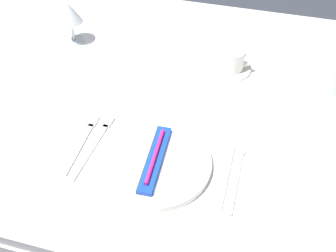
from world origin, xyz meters
The scene contains 12 objects.
ground_plane centered at (0.00, 0.00, 0.00)m, with size 6.00×6.00×0.00m, color #383D47.
dining_table centered at (0.00, 0.00, 0.66)m, with size 1.80×1.11×0.74m.
dinner_plate centered at (-0.04, -0.28, 0.75)m, with size 0.27×0.27×0.02m, color white.
toothbrush_package centered at (-0.04, -0.28, 0.77)m, with size 0.05×0.21×0.02m.
fork_outer centered at (-0.21, -0.25, 0.74)m, with size 0.03×0.23×0.00m.
fork_inner centered at (-0.24, -0.25, 0.74)m, with size 0.02×0.21×0.00m.
dinner_knife centered at (0.13, -0.26, 0.74)m, with size 0.02×0.24×0.00m.
spoon_soup centered at (0.16, -0.24, 0.74)m, with size 0.03×0.22×0.01m.
saucer_left centered at (0.08, 0.15, 0.74)m, with size 0.13×0.13×0.01m, color white.
coffee_cup_left centered at (0.08, 0.15, 0.78)m, with size 0.10×0.08×0.06m.
wine_glass_left centered at (-0.46, 0.17, 0.84)m, with size 0.08×0.08×0.14m.
drink_tumbler centered at (0.38, 0.13, 0.79)m, with size 0.07×0.07×0.12m.
Camera 1 is at (0.16, -0.88, 1.49)m, focal length 42.95 mm.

